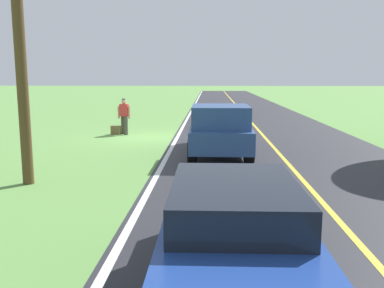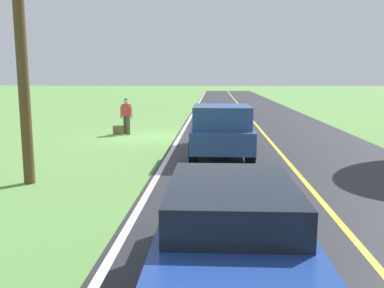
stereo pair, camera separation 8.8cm
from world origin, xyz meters
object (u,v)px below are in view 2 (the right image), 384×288
(hitchhiker_walking, at_px, (127,114))
(sedan_ahead_same_lane, at_px, (232,234))
(utility_pole_roadside, at_px, (20,25))
(suitcase_carried, at_px, (118,130))
(pickup_truck_passing, at_px, (221,128))

(hitchhiker_walking, xyz_separation_m, sedan_ahead_same_lane, (-4.42, 14.51, -0.23))
(hitchhiker_walking, height_order, utility_pole_roadside, utility_pole_roadside)
(suitcase_carried, bearing_deg, sedan_ahead_same_lane, 23.98)
(pickup_truck_passing, distance_m, sedan_ahead_same_lane, 9.37)
(pickup_truck_passing, height_order, sedan_ahead_same_lane, pickup_truck_passing)
(suitcase_carried, bearing_deg, utility_pole_roadside, 4.19)
(hitchhiker_walking, relative_size, utility_pole_roadside, 0.22)
(pickup_truck_passing, relative_size, utility_pole_roadside, 0.67)
(suitcase_carried, relative_size, sedan_ahead_same_lane, 0.10)
(suitcase_carried, distance_m, pickup_truck_passing, 7.09)
(hitchhiker_walking, bearing_deg, utility_pole_roadside, 86.11)
(hitchhiker_walking, distance_m, utility_pole_roadside, 9.81)
(pickup_truck_passing, bearing_deg, hitchhiker_walking, -49.28)
(pickup_truck_passing, bearing_deg, suitcase_carried, -46.45)
(hitchhiker_walking, bearing_deg, pickup_truck_passing, 130.72)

